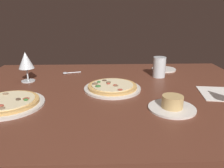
# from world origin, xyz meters

# --- Properties ---
(dining_table) EXTENTS (1.50, 1.10, 0.04)m
(dining_table) POSITION_xyz_m (0.00, 0.00, 0.02)
(dining_table) COLOR brown
(dining_table) RESTS_ON ground
(pizza_main) EXTENTS (0.28, 0.28, 0.03)m
(pizza_main) POSITION_xyz_m (0.00, -0.01, 0.05)
(pizza_main) COLOR silver
(pizza_main) RESTS_ON dining_table
(pizza_side) EXTENTS (0.29, 0.29, 0.03)m
(pizza_side) POSITION_xyz_m (0.43, 0.17, 0.05)
(pizza_side) COLOR silver
(pizza_side) RESTS_ON dining_table
(ramekin_on_saucer) EXTENTS (0.19, 0.19, 0.06)m
(ramekin_on_saucer) POSITION_xyz_m (-0.23, 0.23, 0.06)
(ramekin_on_saucer) COLOR silver
(ramekin_on_saucer) RESTS_ON dining_table
(wine_glass_far) EXTENTS (0.08, 0.08, 0.16)m
(wine_glass_far) POSITION_xyz_m (0.46, -0.16, 0.15)
(wine_glass_far) COLOR silver
(wine_glass_far) RESTS_ON dining_table
(water_glass) EXTENTS (0.07, 0.07, 0.12)m
(water_glass) POSITION_xyz_m (-0.28, -0.22, 0.09)
(water_glass) COLOR silver
(water_glass) RESTS_ON dining_table
(side_plate) EXTENTS (0.15, 0.15, 0.01)m
(side_plate) POSITION_xyz_m (-0.35, -0.38, 0.04)
(side_plate) COLOR silver
(side_plate) RESTS_ON dining_table
(paper_menu) EXTENTS (0.17, 0.21, 0.00)m
(paper_menu) POSITION_xyz_m (-0.48, 0.07, 0.04)
(paper_menu) COLOR white
(paper_menu) RESTS_ON dining_table
(spoon) EXTENTS (0.11, 0.05, 0.01)m
(spoon) POSITION_xyz_m (0.27, -0.31, 0.04)
(spoon) COLOR silver
(spoon) RESTS_ON dining_table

